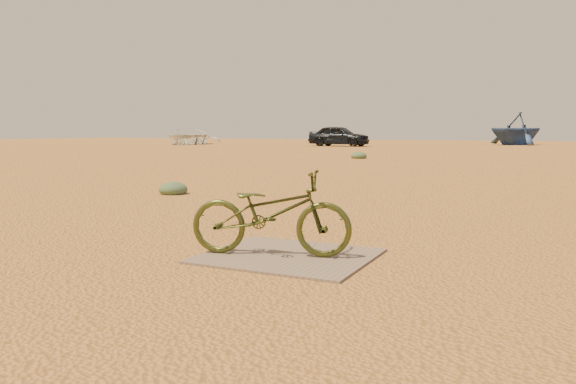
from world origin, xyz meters
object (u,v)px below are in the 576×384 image
at_px(boat_near_left, 187,136).
at_px(car, 339,136).
at_px(plywood_board, 288,256).
at_px(boat_far_left, 516,128).
at_px(bicycle, 271,213).

bearing_deg(boat_near_left, car, -13.19).
relative_size(plywood_board, boat_far_left, 0.31).
xyz_separation_m(bicycle, boat_far_left, (-0.69, 42.27, 0.86)).
bearing_deg(boat_far_left, bicycle, -47.15).
bearing_deg(boat_near_left, boat_far_left, 6.33).
distance_m(bicycle, boat_near_left, 41.17).
height_order(plywood_board, boat_near_left, boat_near_left).
distance_m(bicycle, boat_far_left, 42.28).
distance_m(plywood_board, bicycle, 0.43).
bearing_deg(car, boat_near_left, 94.46).
height_order(bicycle, boat_near_left, boat_near_left).
relative_size(bicycle, boat_near_left, 0.24).
height_order(bicycle, boat_far_left, boat_far_left).
bearing_deg(boat_far_left, plywood_board, -46.96).
bearing_deg(car, plywood_board, -157.44).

